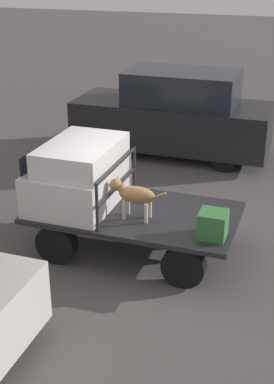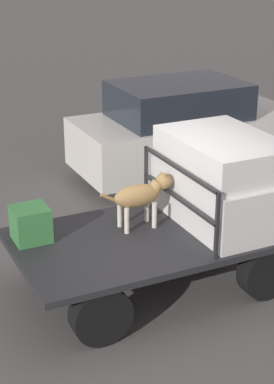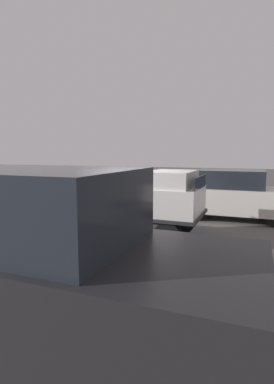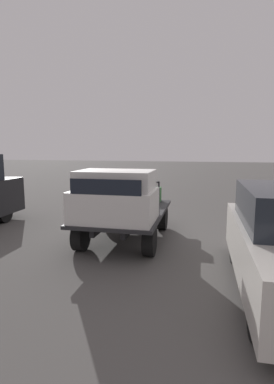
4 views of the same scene
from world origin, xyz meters
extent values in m
plane|color=#514F4C|center=(0.00, 0.00, 0.00)|extent=(80.00, 80.00, 0.00)
cylinder|color=black|center=(1.08, 0.80, 0.34)|extent=(0.68, 0.24, 0.68)
cylinder|color=black|center=(1.08, -0.80, 0.34)|extent=(0.68, 0.24, 0.68)
cylinder|color=black|center=(-1.08, 0.80, 0.34)|extent=(0.68, 0.24, 0.68)
cylinder|color=black|center=(-1.08, -0.80, 0.34)|extent=(0.68, 0.24, 0.68)
cube|color=black|center=(0.00, 0.34, 0.57)|extent=(3.20, 0.10, 0.18)
cube|color=black|center=(0.00, -0.34, 0.57)|extent=(3.20, 0.10, 0.18)
cube|color=#232326|center=(0.00, 0.00, 0.70)|extent=(3.48, 1.92, 0.08)
cube|color=silver|center=(1.03, 0.00, 1.08)|extent=(1.32, 1.80, 0.68)
cube|color=silver|center=(0.93, 0.00, 1.64)|extent=(1.12, 1.65, 0.42)
cube|color=black|center=(1.68, 0.00, 1.57)|extent=(0.02, 1.47, 0.31)
cube|color=#232326|center=(0.30, 0.88, 1.15)|extent=(0.04, 0.04, 0.81)
cube|color=#232326|center=(0.30, -0.88, 1.15)|extent=(0.04, 0.04, 0.81)
cube|color=#232326|center=(0.30, 0.00, 1.53)|extent=(0.04, 1.76, 0.04)
cube|color=#232326|center=(0.30, 0.00, 1.15)|extent=(0.04, 1.76, 0.04)
cylinder|color=beige|center=(0.05, 0.36, 0.91)|extent=(0.06, 0.06, 0.33)
cylinder|color=beige|center=(0.05, 0.15, 0.91)|extent=(0.06, 0.06, 0.33)
cylinder|color=beige|center=(-0.33, 0.36, 0.91)|extent=(0.06, 0.06, 0.33)
cylinder|color=beige|center=(-0.33, 0.15, 0.91)|extent=(0.06, 0.06, 0.33)
ellipsoid|color=olive|center=(-0.14, 0.26, 1.16)|extent=(0.61, 0.28, 0.28)
sphere|color=beige|center=(0.03, 0.26, 1.11)|extent=(0.13, 0.13, 0.13)
cylinder|color=olive|center=(0.12, 0.26, 1.24)|extent=(0.20, 0.15, 0.19)
sphere|color=olive|center=(0.23, 0.26, 1.29)|extent=(0.21, 0.21, 0.21)
cone|color=beige|center=(0.32, 0.26, 1.27)|extent=(0.11, 0.11, 0.11)
cone|color=olive|center=(0.22, 0.31, 1.38)|extent=(0.06, 0.08, 0.10)
cone|color=olive|center=(0.22, 0.20, 1.38)|extent=(0.06, 0.08, 0.10)
cylinder|color=olive|center=(-0.50, 0.26, 1.19)|extent=(0.26, 0.04, 0.17)
cube|color=#337038|center=(-1.43, 0.48, 0.95)|extent=(0.42, 0.42, 0.42)
cylinder|color=black|center=(3.62, 2.60, 0.30)|extent=(0.60, 0.20, 0.60)
cylinder|color=black|center=(1.09, 2.60, 0.30)|extent=(0.60, 0.20, 0.60)
cylinder|color=black|center=(-0.80, -4.15, 0.30)|extent=(0.60, 0.20, 0.60)
camera|label=1|loc=(-2.66, 7.66, 4.69)|focal=50.00mm
camera|label=2|loc=(-3.28, -6.27, 4.18)|focal=60.00mm
camera|label=3|loc=(2.95, -7.54, 2.30)|focal=28.00mm
camera|label=4|loc=(7.27, 1.86, 2.37)|focal=28.00mm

